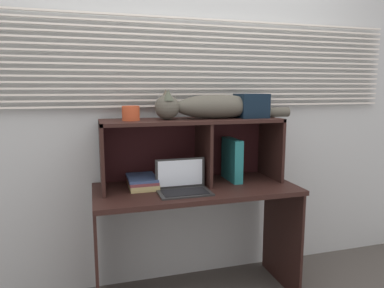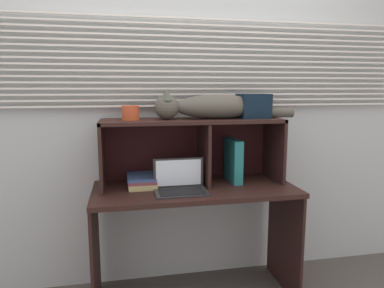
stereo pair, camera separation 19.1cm
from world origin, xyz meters
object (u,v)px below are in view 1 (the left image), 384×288
Objects in this scene: cat at (211,107)px; storage_box at (251,106)px; book_stack at (142,182)px; small_basket at (131,113)px; laptop at (183,185)px; binder_upright at (232,160)px.

cat is 0.29m from storage_box.
book_stack is 0.44m from small_basket.
storage_box is (0.75, 0.00, 0.47)m from book_stack.
small_basket is (-0.52, 0.00, -0.03)m from cat.
laptop is at bearing -161.61° from storage_box.
laptop is at bearing -37.21° from book_stack.
laptop is 1.22× the size of book_stack.
small_basket is at bearing 180.00° from cat.
small_basket is at bearing 175.61° from book_stack.
laptop is 0.73m from storage_box.
binder_upright is 0.39m from storage_box.
storage_box is (0.13, 0.00, 0.37)m from binder_upright.
book_stack is at bearing -179.57° from binder_upright.
cat is 4.87× the size of storage_box.
cat is at bearing -180.00° from binder_upright.
book_stack is (-0.22, 0.17, -0.01)m from laptop.
storage_box is at bearing 0.00° from small_basket.
small_basket is 0.56× the size of storage_box.
book_stack is at bearing -4.39° from small_basket.
binder_upright reaches higher than book_stack.
storage_box is at bearing 0.00° from cat.
cat is 0.40m from binder_upright.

